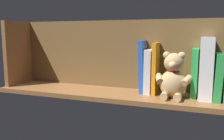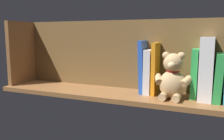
% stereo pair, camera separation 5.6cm
% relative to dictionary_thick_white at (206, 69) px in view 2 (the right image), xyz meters
% --- Properties ---
extents(ground_plane, '(1.17, 0.26, 0.02)m').
position_rel_dictionary_thick_white_xyz_m(ground_plane, '(0.43, 0.02, -0.15)').
color(ground_plane, brown).
extents(shelf_back_panel, '(1.17, 0.02, 0.35)m').
position_rel_dictionary_thick_white_xyz_m(shelf_back_panel, '(0.43, -0.08, 0.04)').
color(shelf_back_panel, brown).
rests_on(shelf_back_panel, ground_plane).
extents(shelf_side_divider, '(0.02, 0.20, 0.35)m').
position_rel_dictionary_thick_white_xyz_m(shelf_side_divider, '(0.99, 0.02, 0.04)').
color(shelf_side_divider, brown).
rests_on(shelf_side_divider, ground_plane).
extents(book_1, '(0.04, 0.14, 0.20)m').
position_rel_dictionary_thick_white_xyz_m(book_1, '(-0.05, 0.00, -0.03)').
color(book_1, green).
rests_on(book_1, ground_plane).
extents(dictionary_thick_white, '(0.06, 0.14, 0.27)m').
position_rel_dictionary_thick_white_xyz_m(dictionary_thick_white, '(0.00, 0.00, 0.00)').
color(dictionary_thick_white, white).
rests_on(dictionary_thick_white, ground_plane).
extents(book_2, '(0.03, 0.11, 0.22)m').
position_rel_dictionary_thick_white_xyz_m(book_2, '(0.05, -0.02, -0.03)').
color(book_2, green).
rests_on(book_2, ground_plane).
extents(teddy_bear, '(0.17, 0.13, 0.20)m').
position_rel_dictionary_thick_white_xyz_m(teddy_bear, '(0.13, 0.04, -0.04)').
color(teddy_bear, tan).
rests_on(teddy_bear, ground_plane).
extents(book_3, '(0.02, 0.11, 0.24)m').
position_rel_dictionary_thick_white_xyz_m(book_3, '(0.22, -0.01, -0.01)').
color(book_3, orange).
rests_on(book_3, ground_plane).
extents(book_4, '(0.03, 0.11, 0.21)m').
position_rel_dictionary_thick_white_xyz_m(book_4, '(0.25, -0.02, -0.03)').
color(book_4, silver).
rests_on(book_4, ground_plane).
extents(book_5, '(0.03, 0.10, 0.25)m').
position_rel_dictionary_thick_white_xyz_m(book_5, '(0.28, -0.02, -0.01)').
color(book_5, blue).
rests_on(book_5, ground_plane).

